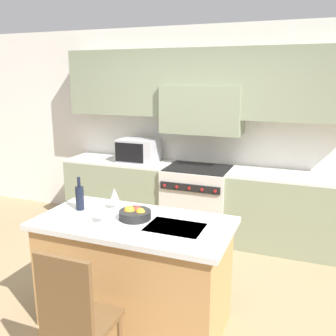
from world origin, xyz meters
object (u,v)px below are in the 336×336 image
island_chair (76,315)px  wine_glass_near (102,208)px  wine_glass_far (114,195)px  fruit_bowl (135,214)px  microwave (139,150)px  wine_bottle (80,197)px  range_stove (197,202)px

island_chair → wine_glass_near: 0.83m
wine_glass_near → island_chair: bearing=-75.3°
wine_glass_far → fruit_bowl: (0.26, -0.14, -0.09)m
microwave → island_chair: (0.85, -2.74, -0.52)m
island_chair → wine_glass_far: (-0.24, 0.97, 0.49)m
fruit_bowl → microwave: bearing=114.7°
wine_glass_far → fruit_bowl: size_ratio=0.73×
microwave → fruit_bowl: bearing=-65.3°
microwave → wine_bottle: size_ratio=1.76×
wine_glass_near → range_stove: bearing=85.4°
range_stove → wine_glass_far: (-0.24, -1.75, 0.59)m
range_stove → wine_bottle: (-0.51, -1.86, 0.58)m
range_stove → fruit_bowl: bearing=-89.2°
microwave → fruit_bowl: size_ratio=1.97×
range_stove → wine_glass_near: 2.16m
wine_bottle → wine_glass_far: wine_bottle is taller
microwave → wine_glass_far: (0.61, -1.77, -0.03)m
range_stove → island_chair: bearing=-89.9°
microwave → island_chair: size_ratio=0.51×
microwave → wine_glass_far: size_ratio=2.70×
island_chair → fruit_bowl: 0.93m
island_chair → fruit_bowl: bearing=88.3°
wine_glass_near → wine_bottle: bearing=149.1°
microwave → wine_glass_far: microwave is taller
range_stove → wine_glass_near: size_ratio=4.80×
fruit_bowl → wine_glass_near: bearing=-136.1°
wine_glass_near → wine_glass_far: 0.33m
island_chair → wine_glass_near: bearing=104.7°
wine_glass_far → microwave: bearing=109.2°
range_stove → wine_glass_far: 1.86m
range_stove → fruit_bowl: (0.03, -1.88, 0.50)m
wine_bottle → wine_glass_near: (0.35, -0.21, 0.02)m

